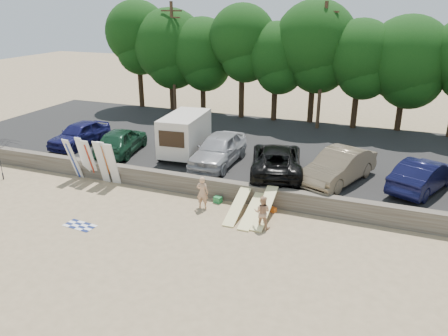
{
  "coord_description": "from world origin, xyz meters",
  "views": [
    {
      "loc": [
        7.03,
        -16.36,
        9.57
      ],
      "look_at": [
        -0.51,
        3.0,
        1.69
      ],
      "focal_mm": 35.0,
      "sensor_mm": 36.0,
      "label": 1
    }
  ],
  "objects_px": {
    "car_0": "(80,134)",
    "car_3": "(277,159)",
    "beachgoer_b": "(262,212)",
    "car_4": "(339,167)",
    "car_1": "(121,141)",
    "car_2": "(219,149)",
    "car_5": "(423,175)",
    "beachgoer_a": "(202,192)",
    "cooler": "(218,200)",
    "box_trailer": "(185,133)"
  },
  "relations": [
    {
      "from": "car_5",
      "to": "beachgoer_a",
      "type": "relative_size",
      "value": 2.93
    },
    {
      "from": "beachgoer_a",
      "to": "car_3",
      "type": "bearing_deg",
      "value": -128.29
    },
    {
      "from": "beachgoer_b",
      "to": "car_4",
      "type": "bearing_deg",
      "value": -121.19
    },
    {
      "from": "car_0",
      "to": "car_1",
      "type": "distance_m",
      "value": 3.51
    },
    {
      "from": "box_trailer",
      "to": "car_1",
      "type": "height_order",
      "value": "box_trailer"
    },
    {
      "from": "beachgoer_a",
      "to": "car_1",
      "type": "bearing_deg",
      "value": -34.79
    },
    {
      "from": "car_4",
      "to": "cooler",
      "type": "bearing_deg",
      "value": -127.43
    },
    {
      "from": "car_4",
      "to": "beachgoer_b",
      "type": "height_order",
      "value": "car_4"
    },
    {
      "from": "car_3",
      "to": "box_trailer",
      "type": "bearing_deg",
      "value": -22.31
    },
    {
      "from": "car_1",
      "to": "car_5",
      "type": "xyz_separation_m",
      "value": [
        17.34,
        0.58,
        -0.03
      ]
    },
    {
      "from": "box_trailer",
      "to": "car_3",
      "type": "height_order",
      "value": "box_trailer"
    },
    {
      "from": "car_0",
      "to": "beachgoer_b",
      "type": "height_order",
      "value": "car_0"
    },
    {
      "from": "car_3",
      "to": "beachgoer_a",
      "type": "distance_m",
      "value": 4.97
    },
    {
      "from": "car_2",
      "to": "car_3",
      "type": "distance_m",
      "value": 3.56
    },
    {
      "from": "box_trailer",
      "to": "car_3",
      "type": "xyz_separation_m",
      "value": [
        5.96,
        -0.79,
        -0.66
      ]
    },
    {
      "from": "car_5",
      "to": "beachgoer_b",
      "type": "relative_size",
      "value": 3.12
    },
    {
      "from": "car_3",
      "to": "car_4",
      "type": "height_order",
      "value": "car_4"
    },
    {
      "from": "cooler",
      "to": "car_0",
      "type": "bearing_deg",
      "value": 174.83
    },
    {
      "from": "car_4",
      "to": "beachgoer_b",
      "type": "bearing_deg",
      "value": -96.08
    },
    {
      "from": "box_trailer",
      "to": "car_3",
      "type": "relative_size",
      "value": 0.74
    },
    {
      "from": "car_4",
      "to": "beachgoer_a",
      "type": "bearing_deg",
      "value": -123.87
    },
    {
      "from": "box_trailer",
      "to": "car_2",
      "type": "xyz_separation_m",
      "value": [
        2.42,
        -0.53,
        -0.56
      ]
    },
    {
      "from": "box_trailer",
      "to": "car_1",
      "type": "xyz_separation_m",
      "value": [
        -3.95,
        -0.96,
        -0.63
      ]
    },
    {
      "from": "cooler",
      "to": "car_1",
      "type": "bearing_deg",
      "value": 170.16
    },
    {
      "from": "car_2",
      "to": "car_3",
      "type": "xyz_separation_m",
      "value": [
        3.55,
        -0.25,
        -0.09
      ]
    },
    {
      "from": "car_5",
      "to": "beachgoer_b",
      "type": "xyz_separation_m",
      "value": [
        -6.71,
        -5.5,
        -0.72
      ]
    },
    {
      "from": "car_3",
      "to": "car_2",
      "type": "bearing_deg",
      "value": -18.89
    },
    {
      "from": "cooler",
      "to": "beachgoer_b",
      "type": "bearing_deg",
      "value": -18.95
    },
    {
      "from": "box_trailer",
      "to": "car_5",
      "type": "height_order",
      "value": "box_trailer"
    },
    {
      "from": "beachgoer_b",
      "to": "cooler",
      "type": "relative_size",
      "value": 4.09
    },
    {
      "from": "car_0",
      "to": "beachgoer_b",
      "type": "relative_size",
      "value": 2.99
    },
    {
      "from": "car_0",
      "to": "car_1",
      "type": "xyz_separation_m",
      "value": [
        3.49,
        -0.39,
        0.04
      ]
    },
    {
      "from": "box_trailer",
      "to": "beachgoer_a",
      "type": "bearing_deg",
      "value": -60.79
    },
    {
      "from": "beachgoer_a",
      "to": "beachgoer_b",
      "type": "xyz_separation_m",
      "value": [
        3.34,
        -0.92,
        -0.05
      ]
    },
    {
      "from": "car_1",
      "to": "car_0",
      "type": "bearing_deg",
      "value": -16.97
    },
    {
      "from": "car_1",
      "to": "car_4",
      "type": "relative_size",
      "value": 0.93
    },
    {
      "from": "car_5",
      "to": "cooler",
      "type": "bearing_deg",
      "value": 45.27
    },
    {
      "from": "car_3",
      "to": "beachgoer_b",
      "type": "relative_size",
      "value": 3.73
    },
    {
      "from": "box_trailer",
      "to": "car_1",
      "type": "relative_size",
      "value": 0.87
    },
    {
      "from": "beachgoer_b",
      "to": "car_5",
      "type": "bearing_deg",
      "value": -144.29
    },
    {
      "from": "car_1",
      "to": "car_2",
      "type": "xyz_separation_m",
      "value": [
        6.37,
        0.43,
        0.07
      ]
    },
    {
      "from": "car_2",
      "to": "beachgoer_b",
      "type": "xyz_separation_m",
      "value": [
        4.26,
        -5.34,
        -0.82
      ]
    },
    {
      "from": "beachgoer_b",
      "to": "car_0",
      "type": "bearing_deg",
      "value": -24.2
    },
    {
      "from": "box_trailer",
      "to": "car_3",
      "type": "distance_m",
      "value": 6.05
    },
    {
      "from": "car_2",
      "to": "beachgoer_b",
      "type": "distance_m",
      "value": 6.88
    },
    {
      "from": "car_0",
      "to": "beachgoer_b",
      "type": "xyz_separation_m",
      "value": [
        14.12,
        -5.3,
        -0.71
      ]
    },
    {
      "from": "car_3",
      "to": "beachgoer_b",
      "type": "bearing_deg",
      "value": 83.21
    },
    {
      "from": "car_3",
      "to": "beachgoer_a",
      "type": "xyz_separation_m",
      "value": [
        -2.63,
        -4.17,
        -0.68
      ]
    },
    {
      "from": "car_0",
      "to": "car_3",
      "type": "relative_size",
      "value": 0.8
    },
    {
      "from": "box_trailer",
      "to": "car_2",
      "type": "distance_m",
      "value": 2.54
    }
  ]
}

